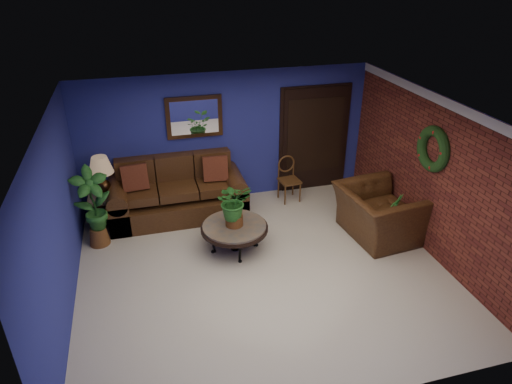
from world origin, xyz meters
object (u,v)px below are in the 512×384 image
object	(u,v)px
side_chair	(288,176)
sofa	(177,196)
table_lamp	(101,172)
coffee_table	(234,228)
end_table	(107,202)
armchair	(378,213)

from	to	relation	value
side_chair	sofa	bearing A→B (deg)	174.10
sofa	table_lamp	size ratio (longest dim) A/B	3.50
coffee_table	end_table	distance (m)	2.44
end_table	table_lamp	size ratio (longest dim) A/B	0.90
sofa	end_table	xyz separation A→B (m)	(-1.25, -0.04, 0.08)
sofa	table_lamp	xyz separation A→B (m)	(-1.25, -0.04, 0.67)
coffee_table	table_lamp	xyz separation A→B (m)	(-2.01, 1.40, 0.62)
table_lamp	armchair	size ratio (longest dim) A/B	0.53
sofa	end_table	size ratio (longest dim) A/B	3.90
end_table	side_chair	xyz separation A→B (m)	(3.41, 0.06, 0.06)
table_lamp	armchair	bearing A→B (deg)	-19.86
end_table	table_lamp	bearing A→B (deg)	0.00
side_chair	end_table	bearing A→B (deg)	174.60
end_table	side_chair	world-z (taller)	side_chair
side_chair	armchair	size ratio (longest dim) A/B	0.67
side_chair	armchair	world-z (taller)	side_chair
sofa	armchair	world-z (taller)	sofa
end_table	armchair	distance (m)	4.73
armchair	coffee_table	bearing A→B (deg)	79.42
side_chair	table_lamp	bearing A→B (deg)	174.60
coffee_table	side_chair	world-z (taller)	side_chair
sofa	coffee_table	size ratio (longest dim) A/B	2.25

